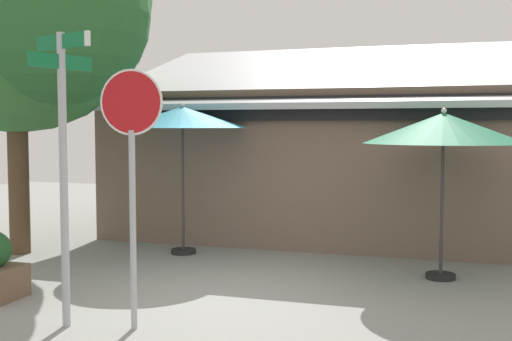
{
  "coord_description": "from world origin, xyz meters",
  "views": [
    {
      "loc": [
        2.98,
        -7.88,
        2.26
      ],
      "look_at": [
        0.1,
        1.2,
        1.6
      ],
      "focal_mm": 44.48,
      "sensor_mm": 36.0,
      "label": 1
    }
  ],
  "objects": [
    {
      "name": "cafe_building",
      "position": [
        0.33,
        5.66,
        1.56
      ],
      "size": [
        8.89,
        5.6,
        4.27
      ],
      "color": "#705B4C",
      "rests_on": "ground"
    },
    {
      "name": "ground_plane",
      "position": [
        0.0,
        0.0,
        -0.05
      ],
      "size": [
        28.0,
        28.0,
        0.1
      ],
      "primitive_type": "cube",
      "color": "gray"
    },
    {
      "name": "stop_sign",
      "position": [
        -0.42,
        -1.67,
        1.99
      ],
      "size": [
        0.72,
        0.09,
        2.89
      ],
      "color": "#A8AAB2",
      "rests_on": "ground"
    },
    {
      "name": "patio_umbrella_teal_left",
      "position": [
        -1.63,
        2.38,
        2.4
      ],
      "size": [
        2.28,
        2.28,
        2.68
      ],
      "color": "black",
      "rests_on": "ground"
    },
    {
      "name": "patio_umbrella_forest_green_center",
      "position": [
        2.79,
        1.81,
        2.22
      ],
      "size": [
        2.35,
        2.35,
        2.53
      ],
      "color": "black",
      "rests_on": "ground"
    },
    {
      "name": "street_sign_post",
      "position": [
        -1.19,
        -1.82,
        1.99
      ],
      "size": [
        0.86,
        0.8,
        3.3
      ],
      "color": "#A8AAB2",
      "rests_on": "ground"
    }
  ]
}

